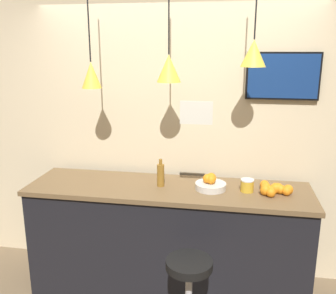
{
  "coord_description": "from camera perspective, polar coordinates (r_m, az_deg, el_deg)",
  "views": [
    {
      "loc": [
        0.51,
        -2.35,
        2.12
      ],
      "look_at": [
        0.0,
        0.58,
        1.33
      ],
      "focal_mm": 40.0,
      "sensor_mm": 36.0,
      "label": 1
    }
  ],
  "objects": [
    {
      "name": "orange_pile",
      "position": [
        3.15,
        15.89,
        -6.19
      ],
      "size": [
        0.26,
        0.24,
        0.09
      ],
      "color": "orange",
      "rests_on": "service_counter"
    },
    {
      "name": "juice_bottle",
      "position": [
        3.17,
        -1.13,
        -4.24
      ],
      "size": [
        0.06,
        0.06,
        0.24
      ],
      "color": "olive",
      "rests_on": "service_counter"
    },
    {
      "name": "bar_stool",
      "position": [
        2.86,
        3.18,
        -20.78
      ],
      "size": [
        0.37,
        0.37,
        0.69
      ],
      "color": "#B7B7BC",
      "rests_on": "ground_plane"
    },
    {
      "name": "pendant_lamp_right",
      "position": [
        2.97,
        12.91,
        13.82
      ],
      "size": [
        0.19,
        0.19,
        0.82
      ],
      "color": "black"
    },
    {
      "name": "back_wall",
      "position": [
        3.47,
        1.24,
        3.67
      ],
      "size": [
        8.0,
        0.06,
        2.9
      ],
      "color": "beige",
      "rests_on": "ground_plane"
    },
    {
      "name": "fruit_bowl",
      "position": [
        3.14,
        6.49,
        -5.5
      ],
      "size": [
        0.26,
        0.26,
        0.14
      ],
      "color": "beige",
      "rests_on": "service_counter"
    },
    {
      "name": "pendant_lamp_middle",
      "position": [
        3.02,
        0.12,
        11.98
      ],
      "size": [
        0.19,
        0.19,
        0.94
      ],
      "color": "black"
    },
    {
      "name": "service_counter",
      "position": [
        3.39,
        0.0,
        -13.85
      ],
      "size": [
        2.4,
        0.65,
        0.98
      ],
      "color": "black",
      "rests_on": "ground_plane"
    },
    {
      "name": "spread_jar",
      "position": [
        3.14,
        11.97,
        -5.74
      ],
      "size": [
        0.11,
        0.11,
        0.1
      ],
      "color": "gold",
      "rests_on": "service_counter"
    },
    {
      "name": "hanging_menu_board",
      "position": [
        2.74,
        4.32,
        5.22
      ],
      "size": [
        0.24,
        0.01,
        0.17
      ],
      "color": "silver"
    },
    {
      "name": "pendant_lamp_left",
      "position": [
        3.19,
        -11.62,
        10.83
      ],
      "size": [
        0.16,
        0.16,
        1.0
      ],
      "color": "black"
    },
    {
      "name": "mounted_tv",
      "position": [
        3.34,
        17.1,
        10.29
      ],
      "size": [
        0.61,
        0.04,
        0.4
      ],
      "color": "black"
    }
  ]
}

